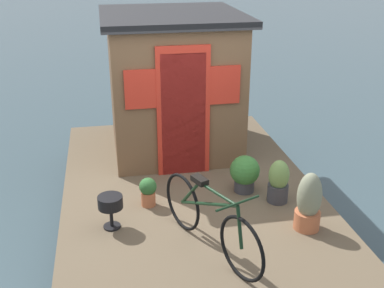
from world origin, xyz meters
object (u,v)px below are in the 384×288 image
object	(u,v)px
potted_plant_thyme	(278,182)
houseboat_cabin	(172,82)
bicycle	(210,220)
potted_plant_rosemary	(245,173)
potted_plant_succulent	(309,203)
potted_plant_geranium	(148,191)
charcoal_grill	(110,204)

from	to	relation	value
potted_plant_thyme	houseboat_cabin	bearing A→B (deg)	27.32
bicycle	potted_plant_rosemary	distance (m)	1.40
houseboat_cabin	potted_plant_succulent	distance (m)	2.95
potted_plant_geranium	bicycle	bearing A→B (deg)	-153.12
potted_plant_succulent	potted_plant_geranium	bearing A→B (deg)	63.81
potted_plant_succulent	charcoal_grill	size ratio (longest dim) A/B	1.75
potted_plant_rosemary	potted_plant_succulent	bearing A→B (deg)	-155.33
bicycle	charcoal_grill	xyz separation A→B (m)	(0.64, 1.00, -0.07)
potted_plant_rosemary	potted_plant_geranium	distance (m)	1.27
bicycle	potted_plant_succulent	world-z (taller)	bicycle
potted_plant_succulent	potted_plant_geranium	xyz separation A→B (m)	(0.84, 1.72, -0.12)
houseboat_cabin	potted_plant_rosemary	xyz separation A→B (m)	(-1.64, -0.68, -0.78)
potted_plant_succulent	charcoal_grill	world-z (taller)	potted_plant_succulent
potted_plant_succulent	potted_plant_rosemary	xyz separation A→B (m)	(0.98, 0.45, -0.06)
bicycle	houseboat_cabin	bearing A→B (deg)	-0.98
charcoal_grill	potted_plant_rosemary	bearing A→B (deg)	-72.30
potted_plant_rosemary	potted_plant_geranium	xyz separation A→B (m)	(-0.13, 1.27, -0.06)
houseboat_cabin	charcoal_grill	bearing A→B (deg)	154.55
houseboat_cabin	bicycle	distance (m)	2.91
houseboat_cabin	potted_plant_rosemary	distance (m)	1.94
potted_plant_succulent	potted_plant_rosemary	size ratio (longest dim) A/B	1.42
potted_plant_succulent	potted_plant_rosemary	bearing A→B (deg)	24.67
potted_plant_thyme	potted_plant_rosemary	distance (m)	0.47
potted_plant_thyme	potted_plant_geranium	size ratio (longest dim) A/B	1.51
potted_plant_geranium	charcoal_grill	size ratio (longest dim) A/B	0.92
potted_plant_thyme	charcoal_grill	size ratio (longest dim) A/B	1.40
houseboat_cabin	potted_plant_rosemary	size ratio (longest dim) A/B	4.34
bicycle	potted_plant_thyme	xyz separation A→B (m)	(0.86, -1.07, -0.10)
potted_plant_rosemary	potted_plant_geranium	world-z (taller)	potted_plant_rosemary
houseboat_cabin	potted_plant_succulent	world-z (taller)	houseboat_cabin
houseboat_cabin	potted_plant_succulent	bearing A→B (deg)	-156.63
bicycle	charcoal_grill	distance (m)	1.18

